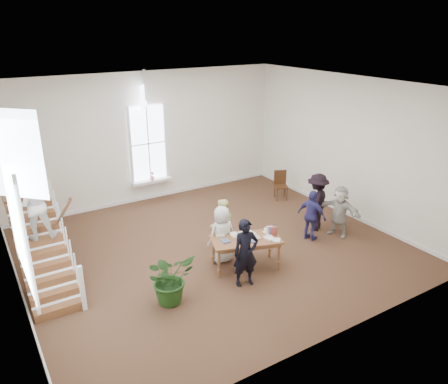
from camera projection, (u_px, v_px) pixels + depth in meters
ground at (213, 248)px, 12.37m from camera, size 10.00×10.00×0.00m
room_shell at (152, 188)px, 15.71m from camera, size 10.49×10.00×10.00m
staircase at (37, 221)px, 10.26m from camera, size 1.10×4.10×2.92m
library_table at (246, 241)px, 11.16m from camera, size 1.95×1.39×0.88m
police_officer at (246, 253)px, 10.38m from camera, size 0.70×0.54×1.71m
elderly_woman at (222, 234)px, 11.44m from camera, size 0.77×0.51×1.56m
person_yellow at (222, 225)px, 11.99m from camera, size 0.78×0.63×1.53m
woman_cluster_a at (312, 216)px, 12.61m from camera, size 0.62×0.96×1.52m
woman_cluster_b at (317, 202)px, 13.21m from camera, size 1.33×1.15×1.79m
woman_cluster_c at (339, 211)px, 12.88m from camera, size 0.87×1.51×1.56m
floor_plant at (170, 278)px, 9.80m from camera, size 1.20×1.07×1.22m
side_chair at (281, 183)px, 15.70m from camera, size 0.59×0.59×1.04m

